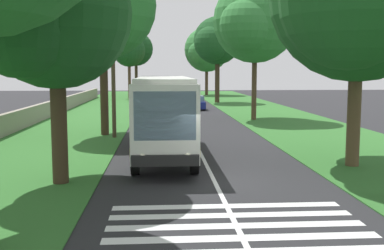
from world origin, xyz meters
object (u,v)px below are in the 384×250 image
at_px(trailing_car_0, 164,108).
at_px(trailing_car_1, 196,103).
at_px(coach_bus, 164,111).
at_px(roadside_tree_right_1, 253,24).
at_px(roadside_tree_left_4, 135,50).
at_px(trailing_car_3, 160,97).
at_px(trailing_car_2, 160,100).
at_px(roadside_tree_right_3, 206,51).
at_px(roadside_tree_right_4, 216,42).
at_px(roadside_tree_left_1, 51,18).
at_px(roadside_tree_left_2, 128,52).
at_px(roadside_tree_left_0, 99,9).
at_px(utility_pole, 113,63).
at_px(trailing_minibus_0, 159,88).

distance_m(trailing_car_0, trailing_car_1, 7.27).
xyz_separation_m(coach_bus, trailing_car_1, (26.88, -3.55, -1.48)).
bearing_deg(coach_bus, roadside_tree_right_1, -24.45).
bearing_deg(roadside_tree_left_4, trailing_car_3, -167.81).
bearing_deg(roadside_tree_left_4, coach_bus, -175.73).
distance_m(trailing_car_1, trailing_car_2, 6.79).
bearing_deg(roadside_tree_right_1, roadside_tree_right_3, -0.01).
xyz_separation_m(trailing_car_3, roadside_tree_right_4, (-1.96, -7.05, 6.90)).
bearing_deg(trailing_car_3, roadside_tree_right_4, -105.53).
bearing_deg(coach_bus, trailing_car_2, 0.35).
xyz_separation_m(coach_bus, roadside_tree_right_3, (55.23, -7.36, 5.15)).
bearing_deg(roadside_tree_left_1, trailing_car_1, -13.11).
height_order(roadside_tree_left_1, roadside_tree_left_2, roadside_tree_left_2).
bearing_deg(roadside_tree_left_2, roadside_tree_left_0, -178.82).
height_order(coach_bus, roadside_tree_left_1, roadside_tree_left_1).
xyz_separation_m(coach_bus, roadside_tree_left_1, (-5.15, 3.91, 3.70)).
height_order(trailing_car_2, roadside_tree_left_0, roadside_tree_left_0).
bearing_deg(utility_pole, roadside_tree_right_4, -17.70).
relative_size(roadside_tree_left_2, roadside_tree_right_1, 0.81).
distance_m(coach_bus, trailing_car_1, 27.15).
height_order(roadside_tree_right_4, utility_pole, roadside_tree_right_4).
bearing_deg(utility_pole, roadside_tree_right_3, -11.86).
height_order(trailing_car_1, roadside_tree_right_4, roadside_tree_right_4).
height_order(roadside_tree_right_1, utility_pole, roadside_tree_right_1).
xyz_separation_m(trailing_car_2, roadside_tree_right_1, (-16.37, -7.55, 7.14)).
bearing_deg(trailing_car_3, trailing_minibus_0, 0.10).
bearing_deg(trailing_car_2, coach_bus, -179.65).
bearing_deg(trailing_minibus_0, roadside_tree_left_0, 174.75).
bearing_deg(trailing_minibus_0, roadside_tree_left_2, 91.43).
height_order(roadside_tree_left_2, roadside_tree_right_1, roadside_tree_right_1).
xyz_separation_m(roadside_tree_right_1, roadside_tree_right_3, (39.06, -0.01, -0.51)).
distance_m(trailing_car_3, roadside_tree_left_0, 32.24).
xyz_separation_m(trailing_minibus_0, roadside_tree_right_3, (8.52, -7.59, 5.75)).
bearing_deg(utility_pole, roadside_tree_right_1, -46.01).
xyz_separation_m(roadside_tree_left_0, roadside_tree_right_1, (8.63, -11.18, 0.02)).
height_order(roadside_tree_right_1, roadside_tree_right_4, roadside_tree_right_1).
bearing_deg(roadside_tree_right_3, trailing_car_3, 155.27).
xyz_separation_m(roadside_tree_right_4, utility_pole, (-30.56, 9.76, -3.08)).
relative_size(trailing_car_0, roadside_tree_left_1, 0.50).
distance_m(coach_bus, roadside_tree_right_3, 55.95).
xyz_separation_m(roadside_tree_left_0, roadside_tree_left_1, (-12.69, 0.07, -1.94)).
bearing_deg(roadside_tree_left_1, trailing_minibus_0, -4.05).
relative_size(roadside_tree_right_3, utility_pole, 1.28).
bearing_deg(roadside_tree_right_3, roadside_tree_right_4, 178.36).
bearing_deg(roadside_tree_left_4, roadside_tree_right_3, -101.81).
xyz_separation_m(roadside_tree_left_2, roadside_tree_right_4, (-9.79, -11.47, 0.82)).
bearing_deg(trailing_car_3, trailing_car_0, -178.85).
xyz_separation_m(trailing_car_3, utility_pole, (-32.52, 2.70, 3.82)).
bearing_deg(roadside_tree_left_2, trailing_car_3, -150.58).
xyz_separation_m(roadside_tree_left_0, utility_pole, (-1.29, -0.91, -3.30)).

